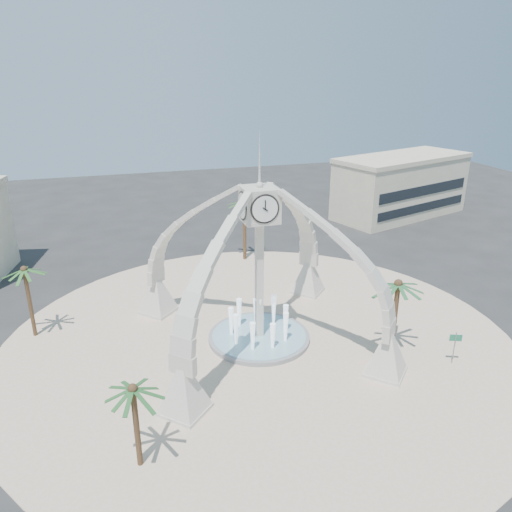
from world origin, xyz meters
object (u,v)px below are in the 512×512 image
object	(u,v)px
palm_west	(24,271)
clock_tower	(259,264)
palm_south	(133,390)
palm_north	(244,202)
street_sign	(455,342)
fountain	(259,336)
palm_east	(398,285)

from	to	relation	value
palm_west	clock_tower	bearing A→B (deg)	-18.99
clock_tower	palm_south	world-z (taller)	clock_tower
palm_north	palm_south	world-z (taller)	palm_north
palm_west	street_sign	size ratio (longest dim) A/B	2.50
palm_west	street_sign	world-z (taller)	palm_west
clock_tower	palm_south	size ratio (longest dim) A/B	3.23
clock_tower	fountain	xyz separation A→B (m)	(0.00, 0.00, -6.20)
clock_tower	palm_east	bearing A→B (deg)	-26.03
fountain	clock_tower	bearing A→B (deg)	-90.00
palm_south	street_sign	world-z (taller)	palm_south
palm_west	palm_north	bearing A→B (deg)	28.88
fountain	palm_west	distance (m)	18.79
palm_south	clock_tower	bearing A→B (deg)	46.73
palm_east	palm_south	bearing A→B (deg)	-161.91
street_sign	palm_south	bearing A→B (deg)	-150.04
fountain	street_sign	bearing A→B (deg)	-30.72
palm_south	street_sign	size ratio (longest dim) A/B	2.17
palm_east	palm_west	bearing A→B (deg)	158.47
palm_south	street_sign	distance (m)	23.01
clock_tower	palm_east	world-z (taller)	clock_tower
fountain	palm_north	xyz separation A→B (m)	(3.73, 17.30, 6.30)
palm_east	fountain	bearing A→B (deg)	153.97
fountain	palm_east	size ratio (longest dim) A/B	1.27
clock_tower	fountain	size ratio (longest dim) A/B	2.24
clock_tower	palm_west	xyz separation A→B (m)	(-17.02, 5.86, -0.81)
clock_tower	palm_east	size ratio (longest dim) A/B	2.84
palm_west	palm_east	bearing A→B (deg)	-21.53
palm_west	palm_north	xyz separation A→B (m)	(20.75, 11.45, 0.91)
palm_east	street_sign	bearing A→B (deg)	-41.74
palm_east	palm_north	distance (m)	22.47
palm_north	palm_east	bearing A→B (deg)	-75.99
palm_north	street_sign	world-z (taller)	palm_north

